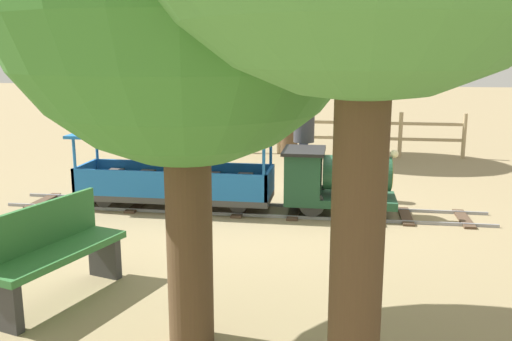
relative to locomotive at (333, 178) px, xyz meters
name	(u,v)px	position (x,y,z in m)	size (l,w,h in m)	color
ground_plane	(252,211)	(0.00, -1.05, -0.48)	(60.00, 60.00, 0.00)	#8C7A56
track	(241,209)	(0.00, -1.20, -0.47)	(0.78, 6.40, 0.04)	gray
locomotive	(333,178)	(0.00, 0.00, 0.00)	(0.74, 1.45, 1.06)	#1E472D
passenger_car	(175,177)	(0.00, -2.10, -0.06)	(0.84, 2.70, 0.97)	#3F3F3F
conductor_person	(304,131)	(-0.91, -0.44, 0.47)	(0.30, 0.30, 1.62)	#282D47
park_bench	(53,253)	(2.93, -2.26, -0.07)	(1.36, 0.75, 0.82)	#2D6B33
oak_tree_near	(291,15)	(-4.11, -0.96, 2.29)	(2.40, 2.40, 4.01)	#4C3823
fence_section	(279,131)	(-4.40, -1.20, 0.00)	(0.08, 7.48, 0.90)	tan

